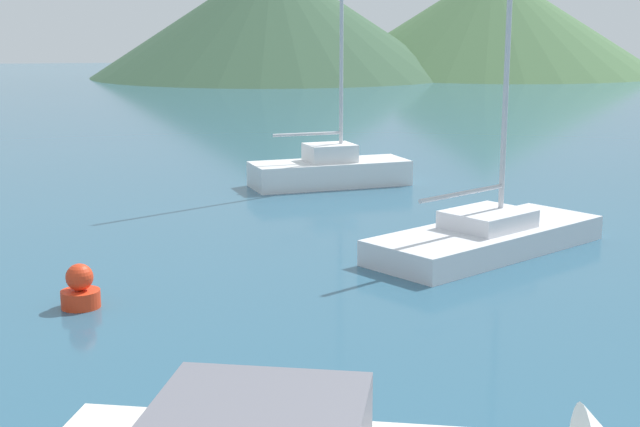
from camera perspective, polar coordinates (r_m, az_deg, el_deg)
name	(u,v)px	position (r m, az deg, el deg)	size (l,w,h in m)	color
sailboat_inner	(330,168)	(28.38, 0.64, 2.94)	(5.22, 2.52, 10.48)	white
sailboat_middle	(487,235)	(20.49, 10.66, -1.38)	(6.33, 4.95, 6.57)	silver
buoy_marker	(80,290)	(16.79, -15.10, -4.72)	(0.71, 0.71, 0.82)	red
hill_central	(273,17)	(89.40, -3.00, 12.42)	(35.71, 35.71, 11.40)	#38563D
hill_east	(492,21)	(96.09, 10.92, 12.03)	(34.85, 34.85, 10.85)	#476B42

